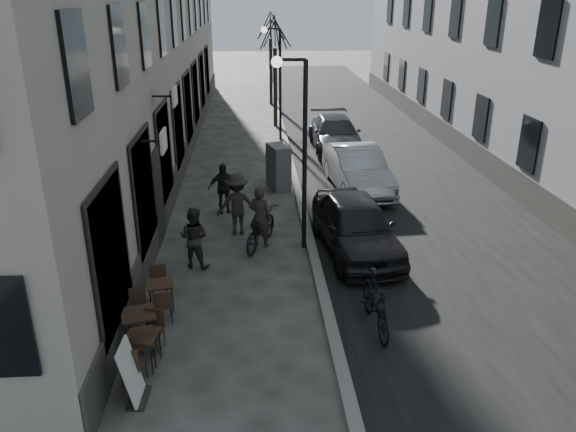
{
  "coord_description": "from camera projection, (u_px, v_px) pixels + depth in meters",
  "views": [
    {
      "loc": [
        -1.34,
        -7.9,
        6.54
      ],
      "look_at": [
        -0.57,
        3.86,
        1.8
      ],
      "focal_mm": 35.0,
      "sensor_mm": 36.0,
      "label": 1
    }
  ],
  "objects": [
    {
      "name": "bistro_set_a",
      "position": [
        143.0,
        347.0,
        10.37
      ],
      "size": [
        0.66,
        1.44,
        0.82
      ],
      "rotation": [
        0.0,
        0.0,
        -0.18
      ],
      "color": "black",
      "rests_on": "ground"
    },
    {
      "name": "pedestrian_near",
      "position": [
        194.0,
        238.0,
        14.05
      ],
      "size": [
        0.93,
        0.82,
        1.59
      ],
      "primitive_type": "imported",
      "rotation": [
        0.0,
        0.0,
        2.81
      ],
      "color": "#272421",
      "rests_on": "ground"
    },
    {
      "name": "sign_board",
      "position": [
        133.0,
        378.0,
        9.5
      ],
      "size": [
        0.4,
        0.66,
        1.11
      ],
      "rotation": [
        0.0,
        0.0,
        -0.05
      ],
      "color": "black",
      "rests_on": "ground"
    },
    {
      "name": "moped",
      "position": [
        376.0,
        303.0,
        11.49
      ],
      "size": [
        0.66,
        2.02,
        1.2
      ],
      "primitive_type": "imported",
      "rotation": [
        0.0,
        0.0,
        0.05
      ],
      "color": "black",
      "rests_on": "ground"
    },
    {
      "name": "streetlamp_far",
      "position": [
        276.0,
        71.0,
        25.31
      ],
      "size": [
        0.9,
        0.28,
        5.09
      ],
      "color": "black",
      "rests_on": "ground"
    },
    {
      "name": "kerb",
      "position": [
        287.0,
        150.0,
        24.63
      ],
      "size": [
        0.25,
        60.0,
        0.12
      ],
      "primitive_type": "cube",
      "color": "slate",
      "rests_on": "ground"
    },
    {
      "name": "bistro_set_b",
      "position": [
        139.0,
        326.0,
        10.91
      ],
      "size": [
        0.83,
        1.61,
        0.92
      ],
      "rotation": [
        0.0,
        0.0,
        0.27
      ],
      "color": "black",
      "rests_on": "ground"
    },
    {
      "name": "cyclist_rider",
      "position": [
        260.0,
        217.0,
        15.17
      ],
      "size": [
        0.73,
        0.61,
        1.72
      ],
      "primitive_type": "imported",
      "rotation": [
        0.0,
        0.0,
        2.76
      ],
      "color": "#272422",
      "rests_on": "ground"
    },
    {
      "name": "road",
      "position": [
        369.0,
        149.0,
        24.88
      ],
      "size": [
        7.3,
        60.0,
        0.0
      ],
      "primitive_type": "cube",
      "color": "black",
      "rests_on": "ground"
    },
    {
      "name": "streetlamp_near",
      "position": [
        298.0,
        134.0,
        14.2
      ],
      "size": [
        0.9,
        0.28,
        5.09
      ],
      "color": "black",
      "rests_on": "ground"
    },
    {
      "name": "utility_cabinet",
      "position": [
        278.0,
        167.0,
        19.67
      ],
      "size": [
        0.88,
        1.18,
        1.58
      ],
      "primitive_type": "cube",
      "rotation": [
        0.0,
        0.0,
        0.32
      ],
      "color": "#5A5A5C",
      "rests_on": "ground"
    },
    {
      "name": "ground",
      "position": [
        335.0,
        392.0,
        9.83
      ],
      "size": [
        120.0,
        120.0,
        0.0
      ],
      "primitive_type": "plane",
      "color": "#3A3834",
      "rests_on": "ground"
    },
    {
      "name": "tree_near",
      "position": [
        275.0,
        32.0,
        27.53
      ],
      "size": [
        2.4,
        2.4,
        5.7
      ],
      "color": "black",
      "rests_on": "ground"
    },
    {
      "name": "bistro_set_c",
      "position": [
        161.0,
        294.0,
        12.22
      ],
      "size": [
        0.66,
        1.39,
        0.8
      ],
      "rotation": [
        0.0,
        0.0,
        0.22
      ],
      "color": "black",
      "rests_on": "ground"
    },
    {
      "name": "pedestrian_far",
      "position": [
        223.0,
        188.0,
        17.57
      ],
      "size": [
        1.0,
        0.57,
        1.6
      ],
      "primitive_type": "imported",
      "rotation": [
        0.0,
        0.0,
        0.2
      ],
      "color": "black",
      "rests_on": "ground"
    },
    {
      "name": "tree_far",
      "position": [
        270.0,
        25.0,
        33.08
      ],
      "size": [
        2.4,
        2.4,
        5.7
      ],
      "color": "black",
      "rests_on": "ground"
    },
    {
      "name": "pedestrian_mid",
      "position": [
        237.0,
        204.0,
        15.92
      ],
      "size": [
        1.23,
        0.78,
        1.82
      ],
      "primitive_type": "imported",
      "rotation": [
        0.0,
        0.0,
        3.23
      ],
      "color": "black",
      "rests_on": "ground"
    },
    {
      "name": "car_mid",
      "position": [
        357.0,
        169.0,
        19.58
      ],
      "size": [
        1.96,
        4.7,
        1.51
      ],
      "primitive_type": "imported",
      "rotation": [
        0.0,
        0.0,
        0.08
      ],
      "color": "#96999E",
      "rests_on": "ground"
    },
    {
      "name": "car_far",
      "position": [
        335.0,
        134.0,
        24.47
      ],
      "size": [
        2.06,
        4.98,
        1.44
      ],
      "primitive_type": "imported",
      "rotation": [
        0.0,
        0.0,
        0.01
      ],
      "color": "#31343A",
      "rests_on": "ground"
    },
    {
      "name": "bicycle",
      "position": [
        260.0,
        228.0,
        15.3
      ],
      "size": [
        1.39,
        2.11,
        1.05
      ],
      "primitive_type": "imported",
      "rotation": [
        0.0,
        0.0,
        2.76
      ],
      "color": "black",
      "rests_on": "ground"
    },
    {
      "name": "car_near",
      "position": [
        356.0,
        225.0,
        14.88
      ],
      "size": [
        2.19,
        4.57,
        1.51
      ],
      "primitive_type": "imported",
      "rotation": [
        0.0,
        0.0,
        0.09
      ],
      "color": "black",
      "rests_on": "ground"
    }
  ]
}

